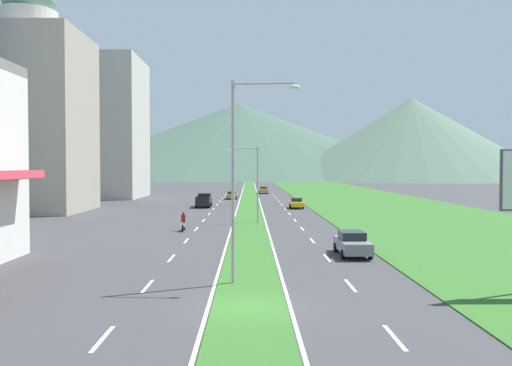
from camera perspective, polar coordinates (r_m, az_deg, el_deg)
name	(u,v)px	position (r m, az deg, el deg)	size (l,w,h in m)	color
ground_plane	(249,308)	(22.91, -0.75, -13.38)	(600.00, 600.00, 0.00)	#38383A
grass_median	(249,205)	(82.33, -0.72, -2.36)	(3.20, 240.00, 0.06)	#2D6023
grass_verge_right	(380,205)	(84.86, 13.34, -2.29)	(24.00, 240.00, 0.06)	#2D6023
lane_dash_left_2	(103,339)	(19.78, -16.31, -15.90)	(0.16, 2.80, 0.01)	silver
lane_dash_left_3	(147,286)	(27.32, -11.70, -10.90)	(0.16, 2.80, 0.01)	silver
lane_dash_left_4	(171,258)	(35.08, -9.18, -8.06)	(0.16, 2.80, 0.01)	silver
lane_dash_left_5	(186,241)	(42.93, -7.59, -6.24)	(0.16, 2.80, 0.01)	silver
lane_dash_left_6	(196,229)	(50.83, -6.50, -4.98)	(0.16, 2.80, 0.01)	silver
lane_dash_left_7	(204,220)	(58.76, -5.71, -4.07)	(0.16, 2.80, 0.01)	silver
lane_dash_left_8	(209,214)	(66.72, -5.11, -3.36)	(0.16, 2.80, 0.01)	silver
lane_dash_left_9	(213,209)	(74.69, -4.64, -2.81)	(0.16, 2.80, 0.01)	silver
lane_dash_left_10	(217,205)	(82.66, -4.26, -2.37)	(0.16, 2.80, 0.01)	silver
lane_dash_left_11	(220,201)	(90.65, -3.94, -2.00)	(0.16, 2.80, 0.01)	silver
lane_dash_left_12	(222,199)	(98.64, -3.68, -1.69)	(0.16, 2.80, 0.01)	silver
lane_dash_left_13	(224,196)	(106.63, -3.46, -1.43)	(0.16, 2.80, 0.01)	silver
lane_dash_left_14	(226,194)	(114.63, -3.27, -1.21)	(0.16, 2.80, 0.01)	silver
lane_dash_right_2	(395,337)	(19.77, 14.80, -15.90)	(0.16, 2.80, 0.01)	silver
lane_dash_right_3	(351,286)	(27.32, 10.22, -10.90)	(0.16, 2.80, 0.01)	silver
lane_dash_right_4	(327,258)	(35.07, 7.71, -8.05)	(0.16, 2.80, 0.01)	silver
lane_dash_right_5	(312,241)	(42.92, 6.14, -6.24)	(0.16, 2.80, 0.01)	silver
lane_dash_right_6	(302,229)	(50.83, 5.06, -4.98)	(0.16, 2.80, 0.01)	silver
lane_dash_right_7	(295,220)	(58.76, 4.27, -4.06)	(0.16, 2.80, 0.01)	silver
lane_dash_right_8	(290,214)	(66.72, 3.67, -3.36)	(0.16, 2.80, 0.01)	silver
lane_dash_right_9	(285,209)	(74.68, 3.20, -2.81)	(0.16, 2.80, 0.01)	silver
lane_dash_right_10	(282,205)	(82.66, 2.82, -2.36)	(0.16, 2.80, 0.01)	silver
lane_dash_right_11	(279,201)	(90.65, 2.51, -2.00)	(0.16, 2.80, 0.01)	silver
lane_dash_right_12	(277,198)	(98.64, 2.25, -1.69)	(0.16, 2.80, 0.01)	silver
lane_dash_right_13	(275,196)	(106.63, 2.03, -1.43)	(0.16, 2.80, 0.01)	silver
lane_dash_right_14	(273,194)	(114.63, 1.84, -1.20)	(0.16, 2.80, 0.01)	silver
edge_line_median_left	(238,205)	(82.35, -1.94, -2.38)	(0.16, 240.00, 0.01)	silver
edge_line_median_right	(261,205)	(82.35, 0.50, -2.38)	(0.16, 240.00, 0.01)	silver
domed_building	(30,112)	(76.56, -23.32, 7.14)	(14.37, 14.37, 32.15)	#9E9384
midrise_colored	(98,128)	(106.66, -16.75, 5.69)	(16.79, 16.79, 26.77)	#B7B2A8
hill_far_left	(54,149)	(334.21, -21.09, 3.45)	(235.15, 235.15, 32.69)	#3D5647
hill_far_center	(239,140)	(312.26, -1.84, 4.66)	(225.36, 225.36, 43.27)	#3D5647
hill_far_right	(411,139)	(259.66, 16.48, 4.64)	(126.19, 126.19, 38.45)	#516B56
street_lamp_near	(240,168)	(26.60, -1.73, 1.67)	(3.46, 0.52, 10.33)	#99999E
street_lamp_mid	(254,178)	(55.74, -0.23, 0.50)	(3.22, 0.28, 8.07)	#99999E
car_0	(232,195)	(96.95, -2.64, -1.32)	(1.90, 4.78, 1.42)	#C6842D
car_2	(352,243)	(36.22, 10.40, -6.46)	(1.99, 4.67, 1.61)	slate
car_3	(296,203)	(75.59, 4.40, -2.18)	(1.89, 4.08, 1.51)	yellow
car_4	(264,190)	(117.09, 0.83, -0.76)	(2.00, 4.74, 1.53)	#C6842D
pickup_truck_0	(204,200)	(78.21, -5.67, -1.89)	(2.18, 5.40, 2.00)	black
motorcycle_rider	(183,223)	(49.42, -7.87, -4.32)	(0.36, 2.00, 1.80)	black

